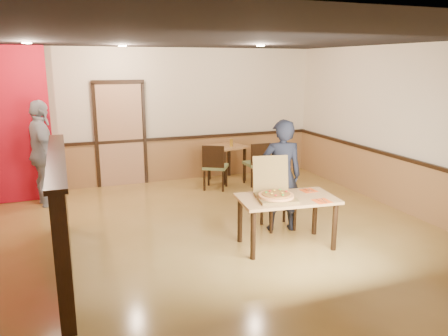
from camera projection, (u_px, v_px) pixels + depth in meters
The scene contains 26 objects.
floor at pixel (213, 240), 6.30m from camera, with size 7.00×7.00×0.00m, color tan.
ceiling at pixel (212, 38), 5.64m from camera, with size 7.00×7.00×0.00m, color black.
wall_back at pixel (158, 116), 9.16m from camera, with size 7.00×7.00×0.00m, color beige.
wall_right at pixel (414, 131), 7.16m from camera, with size 7.00×7.00×0.00m, color beige.
wainscot_back at pixel (160, 161), 9.35m from camera, with size 7.00×0.04×0.90m, color #98693C.
chair_rail_back at pixel (159, 139), 9.22m from camera, with size 7.00×0.06×0.06m, color black.
wainscot_right at pixel (407, 187), 7.37m from camera, with size 0.04×7.00×0.90m, color #98693C.
chair_rail_right at pixel (409, 160), 7.25m from camera, with size 0.06×7.00×0.06m, color black.
back_door at pixel (121, 135), 8.93m from camera, with size 0.90×0.06×2.10m, color tan.
booth_partition at pixel (61, 212), 5.26m from camera, with size 0.20×3.10×1.44m.
red_accent_panel at pixel (2, 126), 7.72m from camera, with size 1.60×0.20×2.78m, color red.
spot_a at pixel (27, 43), 6.50m from camera, with size 0.14×0.14×0.02m, color #FFDEB2.
spot_b at pixel (122, 46), 7.65m from camera, with size 0.14×0.14×0.02m, color #FFDEB2.
spot_c at pixel (260, 45), 7.49m from camera, with size 0.14×0.14×0.02m, color #FFDEB2.
main_table at pixel (287, 205), 5.97m from camera, with size 1.39×0.88×0.71m.
diner_chair at pixel (277, 194), 6.73m from camera, with size 0.49×0.49×0.94m.
side_chair_left at pixel (215, 165), 8.70m from camera, with size 0.63×0.63×0.92m.
side_chair_right at pixel (258, 162), 9.01m from camera, with size 0.46×0.46×0.91m.
side_table at pixel (227, 154), 9.40m from camera, with size 0.88×0.88×0.76m.
diner at pixel (281, 176), 6.51m from camera, with size 0.62×0.41×1.70m, color black.
passerby at pixel (43, 154), 7.64m from camera, with size 1.10×0.46×1.88m, color #96969E.
pizza_box at pixel (275, 193), 5.89m from camera, with size 0.60×0.68×0.53m.
pizza at pixel (276, 196), 5.84m from camera, with size 0.47×0.47×0.03m, color #E69953.
napkin_near at pixel (322, 201), 5.77m from camera, with size 0.21×0.21×0.01m.
napkin_far at pixel (308, 190), 6.25m from camera, with size 0.21×0.21×0.01m.
condiment at pixel (231, 143), 9.24m from camera, with size 0.07×0.07×0.17m, color #876118.
Camera 1 is at (-1.90, -5.56, 2.49)m, focal length 35.00 mm.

